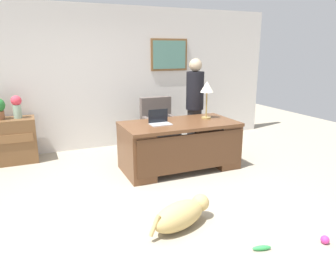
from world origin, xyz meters
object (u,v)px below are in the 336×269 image
(armchair, at_px, (159,127))
(person_standing, at_px, (195,105))
(desk_lamp, at_px, (207,89))
(dog_toy_bone, at_px, (262,248))
(desk, at_px, (180,144))
(dog_lying, at_px, (181,214))
(vase_with_flowers, at_px, (17,106))
(laptop, at_px, (160,121))
(dog_toy_ball, at_px, (325,240))

(armchair, relative_size, person_standing, 0.59)
(desk_lamp, bearing_deg, dog_toy_bone, -107.39)
(armchair, bearing_deg, desk, -92.30)
(dog_lying, bearing_deg, vase_with_flowers, 117.70)
(laptop, bearing_deg, armchair, 68.77)
(dog_toy_ball, bearing_deg, dog_toy_bone, 166.24)
(desk_lamp, bearing_deg, dog_toy_ball, -92.53)
(vase_with_flowers, bearing_deg, dog_toy_bone, -60.26)
(desk, bearing_deg, dog_toy_ball, -80.14)
(armchair, distance_m, desk_lamp, 1.28)
(dog_lying, bearing_deg, dog_toy_ball, -35.52)
(desk, bearing_deg, dog_toy_bone, -95.47)
(vase_with_flowers, bearing_deg, dog_lying, -62.30)
(armchair, bearing_deg, laptop, -111.23)
(desk_lamp, relative_size, vase_with_flowers, 1.62)
(laptop, bearing_deg, dog_toy_bone, -87.30)
(desk, height_order, laptop, laptop)
(laptop, distance_m, vase_with_flowers, 2.46)
(desk, bearing_deg, laptop, 172.52)
(dog_lying, distance_m, vase_with_flowers, 3.55)
(laptop, relative_size, desk_lamp, 0.52)
(laptop, bearing_deg, vase_with_flowers, 145.84)
(person_standing, relative_size, vase_with_flowers, 4.54)
(armchair, relative_size, desk_lamp, 1.64)
(dog_lying, bearing_deg, desk_lamp, 53.64)
(desk, relative_size, desk_lamp, 2.95)
(laptop, xyz_separation_m, dog_toy_bone, (0.11, -2.37, -0.80))
(armchair, distance_m, laptop, 1.10)
(laptop, bearing_deg, desk, -7.48)
(armchair, xyz_separation_m, dog_toy_bone, (-0.26, -3.33, -0.44))
(dog_lying, relative_size, laptop, 2.58)
(desk, distance_m, dog_lying, 1.82)
(desk, relative_size, dog_toy_bone, 9.60)
(desk, bearing_deg, armchair, 87.70)
(dog_toy_ball, bearing_deg, desk, 99.86)
(person_standing, height_order, dog_toy_ball, person_standing)
(dog_lying, height_order, laptop, laptop)
(laptop, xyz_separation_m, dog_toy_ball, (0.77, -2.53, -0.78))
(dog_lying, relative_size, dog_toy_bone, 4.33)
(armchair, relative_size, dog_lying, 1.23)
(dog_lying, bearing_deg, armchair, 73.22)
(armchair, relative_size, laptop, 3.18)
(desk, distance_m, laptop, 0.53)
(vase_with_flowers, relative_size, dog_toy_ball, 4.46)
(person_standing, height_order, desk_lamp, person_standing)
(desk, xyz_separation_m, vase_with_flowers, (-2.36, 1.42, 0.56))
(armchair, height_order, dog_toy_bone, armchair)
(armchair, bearing_deg, dog_toy_ball, -83.60)
(dog_lying, relative_size, desk_lamp, 1.33)
(person_standing, xyz_separation_m, laptop, (-0.94, -0.62, -0.08))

